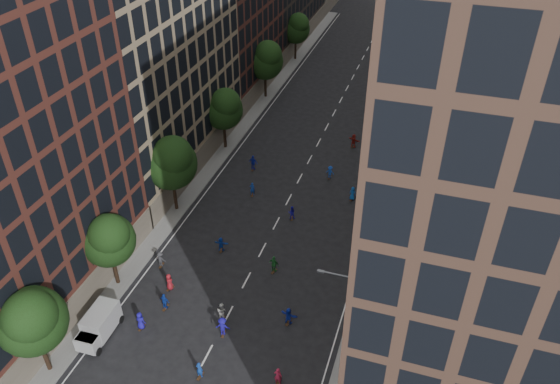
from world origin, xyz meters
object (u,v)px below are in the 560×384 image
(streetlamp_near, at_px, (345,314))
(cargo_van, at_px, (99,325))
(streetlamp_far, at_px, (403,119))
(skater_0, at_px, (140,321))
(skater_1, at_px, (200,370))

(streetlamp_near, relative_size, cargo_van, 2.05)
(streetlamp_near, distance_m, streetlamp_far, 33.00)
(skater_0, distance_m, skater_1, 7.36)
(streetlamp_far, bearing_deg, skater_1, -104.81)
(streetlamp_near, xyz_separation_m, streetlamp_far, (0.00, 33.00, 0.00))
(streetlamp_near, height_order, streetlamp_far, same)
(cargo_van, bearing_deg, streetlamp_far, 60.39)
(cargo_van, height_order, skater_1, cargo_van)
(streetlamp_far, height_order, cargo_van, streetlamp_far)
(streetlamp_far, xyz_separation_m, skater_1, (-10.04, -37.99, -4.38))
(cargo_van, bearing_deg, skater_1, -8.65)
(streetlamp_near, relative_size, streetlamp_far, 1.00)
(skater_1, bearing_deg, cargo_van, -0.17)
(streetlamp_far, distance_m, skater_1, 39.54)
(streetlamp_near, height_order, cargo_van, streetlamp_near)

